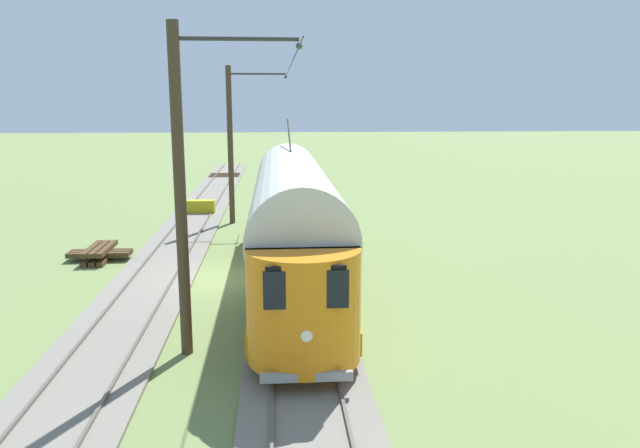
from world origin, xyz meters
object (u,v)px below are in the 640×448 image
Objects in this scene: catenary_pole_foreground at (232,143)px; spare_tie_stack at (100,253)px; track_end_bumper at (199,207)px; catenary_pole_mid_near at (183,188)px; vintage_streetcar at (293,217)px.

catenary_pole_foreground is 9.46m from spare_tie_stack.
track_end_bumper is (2.12, -2.61, -3.74)m from catenary_pole_foreground.
track_end_bumper reaches higher than spare_tie_stack.
spare_tie_stack is 1.33× the size of track_end_bumper.
track_end_bumper is at bearing -83.71° from catenary_pole_mid_near.
catenary_pole_foreground is at bearing -90.00° from catenary_pole_mid_near.
catenary_pole_foreground is 5.03m from track_end_bumper.
catenary_pole_foreground reaches higher than vintage_streetcar.
spare_tie_stack is at bearing 56.17° from catenary_pole_foreground.
catenary_pole_mid_near is 11.28m from spare_tie_stack.
track_end_bumper is at bearing -50.97° from catenary_pole_foreground.
catenary_pole_mid_near is 19.70m from track_end_bumper.
catenary_pole_mid_near is at bearing 96.29° from track_end_bumper.
catenary_pole_mid_near reaches higher than spare_tie_stack.
vintage_streetcar is 14.25m from track_end_bumper.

